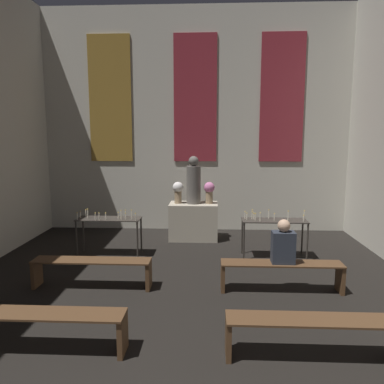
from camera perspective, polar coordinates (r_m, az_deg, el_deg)
wall_back at (r=9.87m, az=0.51°, el=10.90°), size 8.09×0.16×5.71m
altar at (r=9.09m, az=0.24°, el=-4.46°), size 1.15×0.71×0.88m
statue at (r=8.92m, az=0.24°, el=1.51°), size 0.34×0.34×1.13m
flower_vase_left at (r=8.97m, az=-2.15°, el=0.21°), size 0.26×0.26×0.52m
flower_vase_right at (r=8.94m, az=2.64°, el=0.18°), size 0.26×0.26×0.52m
candle_rack_left at (r=8.01m, az=-12.53°, el=-4.58°), size 1.32×0.48×0.99m
candle_rack_right at (r=7.85m, az=12.36°, el=-4.85°), size 1.32×0.48×0.99m
pew_second_left at (r=4.90m, az=-21.88°, el=-18.06°), size 1.94×0.36×0.48m
pew_second_right at (r=4.66m, az=17.90°, el=-19.34°), size 1.94×0.36×0.48m
pew_back_left at (r=6.50m, az=-14.99°, el=-11.03°), size 1.94×0.36×0.48m
pew_back_right at (r=6.31m, az=13.45°, el=-11.56°), size 1.94×0.36×0.48m
person_seated at (r=6.18m, az=13.73°, el=-7.71°), size 0.36×0.24×0.71m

